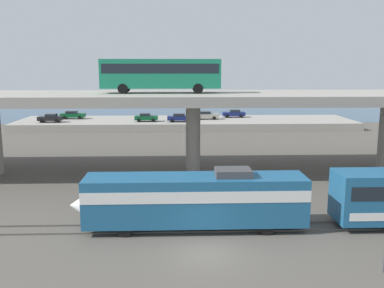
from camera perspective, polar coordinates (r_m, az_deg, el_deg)
name	(u,v)px	position (r m, az deg, el deg)	size (l,w,h in m)	color
ground_plane	(206,253)	(26.24, 1.88, -14.36)	(260.00, 260.00, 0.00)	#565149
rail_strip_near	(203,232)	(29.19, 1.43, -11.60)	(110.00, 0.12, 0.12)	#59544C
rail_strip_far	(201,224)	(30.59, 1.26, -10.55)	(110.00, 0.12, 0.12)	#59544C
train_locomotive	(184,198)	(29.14, -1.02, -7.19)	(15.91, 3.04, 4.18)	#1E5984
highway_overpass	(193,101)	(43.96, 0.14, 5.81)	(96.00, 12.18, 8.29)	#9E998E
transit_bus_on_overpass	(161,73)	(43.86, -4.21, 9.47)	(12.00, 2.68, 3.40)	#197A56
pier_parking_lot	(186,123)	(79.48, -0.83, 2.82)	(61.27, 13.87, 1.32)	#9E998E
parked_car_0	(234,113)	(83.20, 5.61, 4.09)	(4.30, 1.95, 1.50)	navy
parked_car_1	(146,117)	(76.81, -6.14, 3.58)	(4.07, 1.96, 1.50)	#0C4C26
parked_car_2	(206,115)	(79.69, 1.87, 3.87)	(4.58, 2.00, 1.50)	#9E998C
parked_car_3	(180,117)	(75.97, -1.61, 3.56)	(4.59, 1.99, 1.50)	navy
parked_car_4	(73,115)	(83.41, -15.62, 3.78)	(4.51, 1.91, 1.50)	#0C4C26
parked_car_5	(50,118)	(79.29, -18.35, 3.32)	(4.15, 1.86, 1.50)	black
harbor_water	(184,113)	(102.40, -1.11, 4.11)	(140.00, 36.00, 0.01)	#2D5170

